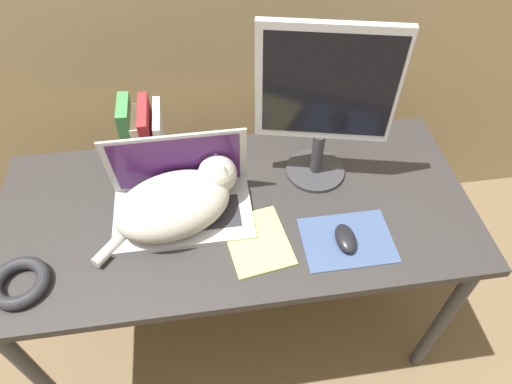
{
  "coord_description": "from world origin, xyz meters",
  "views": [
    {
      "loc": [
        -0.06,
        -0.54,
        1.79
      ],
      "look_at": [
        0.06,
        0.29,
        0.83
      ],
      "focal_mm": 32.0,
      "sensor_mm": 36.0,
      "label": 1
    }
  ],
  "objects_px": {
    "cat": "(178,202)",
    "computer_mouse": "(346,238)",
    "notepad": "(257,241)",
    "external_monitor": "(325,100)",
    "cable_coil": "(19,283)",
    "laptop": "(182,199)",
    "book_row": "(144,138)"
  },
  "relations": [
    {
      "from": "cat",
      "to": "computer_mouse",
      "type": "distance_m",
      "value": 0.48
    },
    {
      "from": "computer_mouse",
      "to": "notepad",
      "type": "distance_m",
      "value": 0.24
    },
    {
      "from": "cat",
      "to": "external_monitor",
      "type": "distance_m",
      "value": 0.49
    },
    {
      "from": "external_monitor",
      "to": "computer_mouse",
      "type": "distance_m",
      "value": 0.38
    },
    {
      "from": "external_monitor",
      "to": "cable_coil",
      "type": "height_order",
      "value": "external_monitor"
    },
    {
      "from": "laptop",
      "to": "cat",
      "type": "xyz_separation_m",
      "value": [
        -0.01,
        -0.03,
        0.03
      ]
    },
    {
      "from": "cable_coil",
      "to": "book_row",
      "type": "bearing_deg",
      "value": 51.33
    },
    {
      "from": "cable_coil",
      "to": "external_monitor",
      "type": "bearing_deg",
      "value": 19.05
    },
    {
      "from": "book_row",
      "to": "notepad",
      "type": "height_order",
      "value": "book_row"
    },
    {
      "from": "computer_mouse",
      "to": "book_row",
      "type": "relative_size",
      "value": 0.4
    },
    {
      "from": "cat",
      "to": "cable_coil",
      "type": "distance_m",
      "value": 0.45
    },
    {
      "from": "cable_coil",
      "to": "computer_mouse",
      "type": "bearing_deg",
      "value": 0.96
    },
    {
      "from": "laptop",
      "to": "external_monitor",
      "type": "height_order",
      "value": "external_monitor"
    },
    {
      "from": "laptop",
      "to": "book_row",
      "type": "distance_m",
      "value": 0.24
    },
    {
      "from": "computer_mouse",
      "to": "cable_coil",
      "type": "height_order",
      "value": "computer_mouse"
    },
    {
      "from": "cat",
      "to": "computer_mouse",
      "type": "relative_size",
      "value": 4.3
    },
    {
      "from": "laptop",
      "to": "computer_mouse",
      "type": "distance_m",
      "value": 0.48
    },
    {
      "from": "book_row",
      "to": "notepad",
      "type": "bearing_deg",
      "value": -49.81
    },
    {
      "from": "book_row",
      "to": "cable_coil",
      "type": "height_order",
      "value": "book_row"
    },
    {
      "from": "computer_mouse",
      "to": "cable_coil",
      "type": "xyz_separation_m",
      "value": [
        -0.87,
        -0.01,
        -0.0
      ]
    },
    {
      "from": "laptop",
      "to": "cable_coil",
      "type": "relative_size",
      "value": 2.58
    },
    {
      "from": "laptop",
      "to": "cat",
      "type": "distance_m",
      "value": 0.05
    },
    {
      "from": "laptop",
      "to": "notepad",
      "type": "bearing_deg",
      "value": -36.55
    },
    {
      "from": "external_monitor",
      "to": "computer_mouse",
      "type": "xyz_separation_m",
      "value": [
        0.02,
        -0.28,
        -0.26
      ]
    },
    {
      "from": "cable_coil",
      "to": "notepad",
      "type": "xyz_separation_m",
      "value": [
        0.63,
        0.05,
        -0.01
      ]
    },
    {
      "from": "book_row",
      "to": "cable_coil",
      "type": "relative_size",
      "value": 1.58
    },
    {
      "from": "cat",
      "to": "notepad",
      "type": "height_order",
      "value": "cat"
    },
    {
      "from": "book_row",
      "to": "cable_coil",
      "type": "xyz_separation_m",
      "value": [
        -0.33,
        -0.41,
        -0.09
      ]
    },
    {
      "from": "external_monitor",
      "to": "book_row",
      "type": "distance_m",
      "value": 0.56
    },
    {
      "from": "cat",
      "to": "cable_coil",
      "type": "bearing_deg",
      "value": -158.53
    },
    {
      "from": "book_row",
      "to": "notepad",
      "type": "xyz_separation_m",
      "value": [
        0.3,
        -0.36,
        -0.11
      ]
    },
    {
      "from": "cat",
      "to": "cable_coil",
      "type": "xyz_separation_m",
      "value": [
        -0.42,
        -0.16,
        -0.06
      ]
    }
  ]
}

